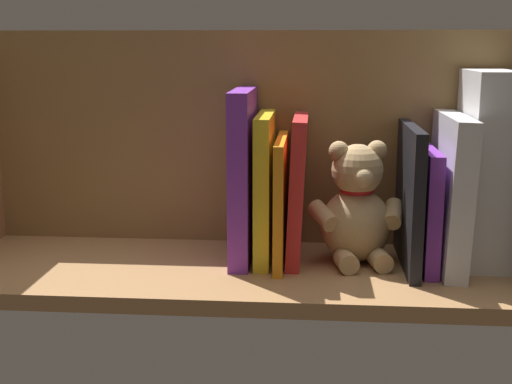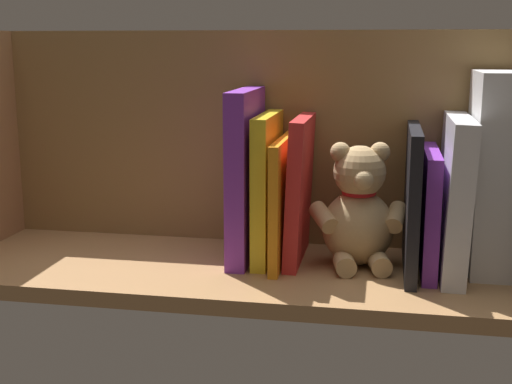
# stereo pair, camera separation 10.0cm
# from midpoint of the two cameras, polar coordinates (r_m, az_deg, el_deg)

# --- Properties ---
(ground_plane) EXTENTS (0.93, 0.30, 0.02)m
(ground_plane) POSITION_cam_midpoint_polar(r_m,az_deg,el_deg) (1.03, 2.79, -6.53)
(ground_plane) COLOR #A87A4C
(shelf_back_panel) EXTENTS (0.93, 0.02, 0.34)m
(shelf_back_panel) POSITION_cam_midpoint_polar(r_m,az_deg,el_deg) (1.12, 3.80, 4.35)
(shelf_back_panel) COLOR olive
(shelf_back_panel) RESTS_ON ground_plane
(dictionary_thick_white) EXTENTS (0.06, 0.14, 0.28)m
(dictionary_thick_white) POSITION_cam_midpoint_polar(r_m,az_deg,el_deg) (1.05, 21.44, 1.47)
(dictionary_thick_white) COLOR white
(dictionary_thick_white) RESTS_ON ground_plane
(book_1) EXTENTS (0.04, 0.19, 0.22)m
(book_1) POSITION_cam_midpoint_polar(r_m,az_deg,el_deg) (1.02, 18.58, -0.33)
(book_1) COLOR silver
(book_1) RESTS_ON ground_plane
(book_2) EXTENTS (0.02, 0.18, 0.17)m
(book_2) POSITION_cam_midpoint_polar(r_m,az_deg,el_deg) (1.03, 16.65, -1.46)
(book_2) COLOR purple
(book_2) RESTS_ON ground_plane
(book_3) EXTENTS (0.02, 0.20, 0.20)m
(book_3) POSITION_cam_midpoint_polar(r_m,az_deg,el_deg) (1.02, 15.37, -0.64)
(book_3) COLOR black
(book_3) RESTS_ON ground_plane
(teddy_bear) EXTENTS (0.14, 0.13, 0.18)m
(teddy_bear) POSITION_cam_midpoint_polar(r_m,az_deg,el_deg) (1.03, 11.15, -1.62)
(teddy_bear) COLOR tan
(teddy_bear) RESTS_ON ground_plane
(book_4) EXTENTS (0.03, 0.16, 0.21)m
(book_4) POSITION_cam_midpoint_polar(r_m,az_deg,el_deg) (1.03, 6.35, 0.19)
(book_4) COLOR red
(book_4) RESTS_ON ground_plane
(book_5) EXTENTS (0.01, 0.18, 0.18)m
(book_5) POSITION_cam_midpoint_polar(r_m,az_deg,el_deg) (1.03, 4.97, -0.72)
(book_5) COLOR orange
(book_5) RESTS_ON ground_plane
(book_6) EXTENTS (0.02, 0.16, 0.22)m
(book_6) POSITION_cam_midpoint_polar(r_m,az_deg,el_deg) (1.04, 3.70, 0.37)
(book_6) COLOR yellow
(book_6) RESTS_ON ground_plane
(book_7) EXTENTS (0.03, 0.17, 0.25)m
(book_7) POSITION_cam_midpoint_polar(r_m,az_deg,el_deg) (1.03, 1.93, 1.36)
(book_7) COLOR purple
(book_7) RESTS_ON ground_plane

